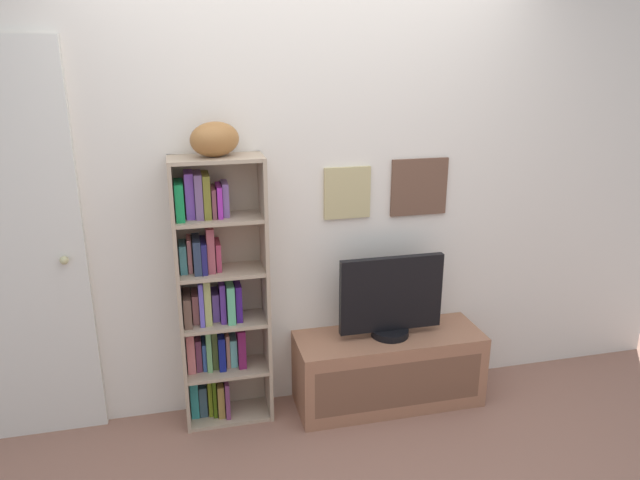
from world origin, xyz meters
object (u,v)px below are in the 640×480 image
object	(u,v)px
bookshelf	(216,297)
football	(215,139)
tv_stand	(388,369)
television	(391,298)

from	to	relation	value
bookshelf	football	distance (m)	0.87
football	tv_stand	bearing A→B (deg)	-4.69
football	tv_stand	distance (m)	1.67
football	tv_stand	world-z (taller)	football
bookshelf	football	size ratio (longest dim) A/B	5.84
tv_stand	bookshelf	bearing A→B (deg)	173.89
bookshelf	television	bearing A→B (deg)	-6.04
tv_stand	television	xyz separation A→B (m)	(-0.00, 0.00, 0.45)
bookshelf	tv_stand	world-z (taller)	bookshelf
bookshelf	football	world-z (taller)	football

